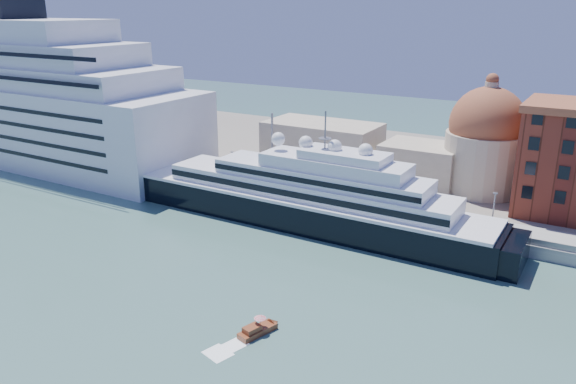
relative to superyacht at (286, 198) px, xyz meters
The scene contains 9 objects.
ground 25.74m from the superyacht, 65.50° to the right, with size 400.00×400.00×0.00m, color #335951.
quay 15.63m from the superyacht, 46.39° to the left, with size 180.00×10.00×2.50m, color gray.
land 53.19m from the superyacht, 78.61° to the left, with size 260.00×72.00×2.00m, color slate.
quay_fence 12.46m from the superyacht, 31.82° to the left, with size 180.00×0.10×1.20m, color slate.
superyacht is the anchor object (origin of this frame).
service_barge 46.93m from the superyacht, behind, with size 14.07×8.34×3.00m.
water_taxi 44.44m from the superyacht, 64.26° to the right, with size 3.51×6.20×2.80m.
church 39.07m from the superyacht, 64.09° to the left, with size 66.00×18.00×25.50m.
lamp_posts 10.74m from the superyacht, 103.28° to the left, with size 120.80×2.40×18.00m.
Camera 1 is at (47.16, -73.04, 43.50)m, focal length 35.00 mm.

